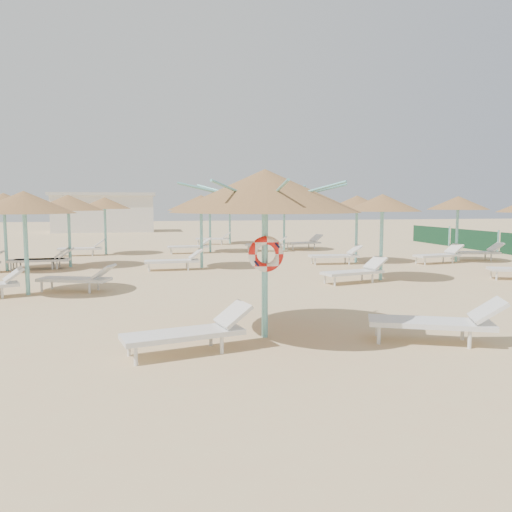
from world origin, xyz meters
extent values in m
plane|color=tan|center=(0.00, 0.00, 0.00)|extent=(120.00, 120.00, 0.00)
cylinder|color=#73C7C7|center=(-0.33, -0.35, 1.23)|extent=(0.11, 0.11, 2.46)
cone|color=#98683C|center=(-0.33, -0.35, 2.57)|extent=(3.28, 3.28, 0.74)
cylinder|color=#73C7C7|center=(-0.33, -0.35, 2.31)|extent=(0.20, 0.20, 0.12)
cylinder|color=#73C7C7|center=(0.42, -0.35, 2.52)|extent=(1.48, 0.04, 0.37)
cylinder|color=#73C7C7|center=(0.20, 0.19, 2.52)|extent=(1.08, 1.08, 0.37)
cylinder|color=#73C7C7|center=(-0.33, 0.41, 2.52)|extent=(0.04, 1.48, 0.37)
cylinder|color=#73C7C7|center=(-0.87, 0.19, 2.52)|extent=(1.08, 1.08, 0.37)
cylinder|color=#73C7C7|center=(-1.09, -0.35, 2.52)|extent=(1.48, 0.04, 0.37)
cylinder|color=#73C7C7|center=(-0.87, -0.88, 2.52)|extent=(1.08, 1.08, 0.37)
cylinder|color=#73C7C7|center=(-0.33, -1.10, 2.52)|extent=(0.04, 1.48, 0.37)
cylinder|color=#73C7C7|center=(0.20, -0.88, 2.52)|extent=(1.08, 1.08, 0.37)
torus|color=red|center=(-0.33, -0.45, 1.49)|extent=(0.62, 0.15, 0.62)
cylinder|color=white|center=(-2.52, -1.49, 0.14)|extent=(0.06, 0.06, 0.28)
cylinder|color=white|center=(-2.64, -1.00, 0.14)|extent=(0.06, 0.06, 0.28)
cylinder|color=white|center=(-1.22, -1.18, 0.14)|extent=(0.06, 0.06, 0.28)
cylinder|color=white|center=(-1.33, -0.69, 0.14)|extent=(0.06, 0.06, 0.28)
cube|color=white|center=(-1.81, -1.06, 0.32)|extent=(1.98, 1.04, 0.08)
cube|color=white|center=(-0.98, -0.87, 0.56)|extent=(0.61, 0.69, 0.36)
cylinder|color=white|center=(1.44, -1.18, 0.15)|extent=(0.06, 0.06, 0.30)
cylinder|color=white|center=(1.65, -0.69, 0.15)|extent=(0.06, 0.06, 0.30)
cylinder|color=white|center=(2.76, -1.74, 0.15)|extent=(0.06, 0.06, 0.30)
cylinder|color=white|center=(2.97, -1.25, 0.15)|extent=(0.06, 0.06, 0.30)
cube|color=white|center=(2.33, -1.27, 0.34)|extent=(2.12, 1.39, 0.09)
cube|color=white|center=(3.16, -1.62, 0.60)|extent=(0.72, 0.79, 0.39)
cylinder|color=#73C7C7|center=(-5.40, 4.92, 1.15)|extent=(0.11, 0.11, 2.30)
cone|color=#98683C|center=(-5.40, 4.92, 2.39)|extent=(2.54, 2.54, 0.57)
cylinder|color=#73C7C7|center=(-5.40, 4.92, 2.15)|extent=(0.20, 0.20, 0.12)
cylinder|color=white|center=(-5.90, 4.47, 0.14)|extent=(0.06, 0.06, 0.28)
cylinder|color=white|center=(-6.07, 4.94, 0.14)|extent=(0.06, 0.06, 0.28)
cube|color=white|center=(-5.70, 4.81, 0.56)|extent=(0.66, 0.73, 0.36)
cylinder|color=white|center=(-5.14, 5.26, 0.14)|extent=(0.06, 0.06, 0.28)
cylinder|color=white|center=(-4.97, 5.73, 0.14)|extent=(0.06, 0.06, 0.28)
cylinder|color=white|center=(-3.87, 4.80, 0.14)|extent=(0.06, 0.06, 0.28)
cylinder|color=white|center=(-3.70, 5.27, 0.14)|extent=(0.06, 0.06, 0.28)
cube|color=white|center=(-4.30, 5.22, 0.32)|extent=(2.00, 1.23, 0.08)
cube|color=white|center=(-3.50, 4.93, 0.56)|extent=(0.66, 0.73, 0.36)
cylinder|color=#73C7C7|center=(-5.21, 10.72, 1.15)|extent=(0.11, 0.11, 2.30)
cone|color=#98683C|center=(-5.21, 10.72, 2.39)|extent=(2.58, 2.58, 0.58)
cylinder|color=#73C7C7|center=(-5.21, 10.72, 2.15)|extent=(0.20, 0.20, 0.12)
cylinder|color=white|center=(-7.09, 10.00, 0.14)|extent=(0.06, 0.06, 0.28)
cylinder|color=white|center=(-7.13, 10.50, 0.14)|extent=(0.06, 0.06, 0.28)
cylinder|color=white|center=(-5.74, 10.12, 0.14)|extent=(0.06, 0.06, 0.28)
cylinder|color=white|center=(-5.79, 10.62, 0.14)|extent=(0.06, 0.06, 0.28)
cube|color=white|center=(-6.31, 10.32, 0.32)|extent=(1.95, 0.78, 0.08)
cube|color=white|center=(-5.47, 10.40, 0.56)|extent=(0.53, 0.64, 0.36)
cylinder|color=#73C7C7|center=(-4.31, 15.26, 1.15)|extent=(0.11, 0.11, 2.30)
cone|color=#98683C|center=(-4.31, 15.26, 2.38)|extent=(2.36, 2.36, 0.53)
cylinder|color=#73C7C7|center=(-4.31, 15.26, 2.15)|extent=(0.20, 0.20, 0.12)
cylinder|color=white|center=(-6.20, 14.58, 0.14)|extent=(0.06, 0.06, 0.28)
cylinder|color=white|center=(-6.22, 15.07, 0.14)|extent=(0.06, 0.06, 0.28)
cylinder|color=white|center=(-4.85, 14.64, 0.14)|extent=(0.06, 0.06, 0.28)
cylinder|color=white|center=(-4.87, 15.14, 0.14)|extent=(0.06, 0.06, 0.28)
cube|color=white|center=(-5.41, 14.86, 0.32)|extent=(1.93, 0.71, 0.08)
cube|color=white|center=(-4.56, 14.90, 0.56)|extent=(0.51, 0.62, 0.36)
cylinder|color=#73C7C7|center=(-0.45, 9.43, 1.15)|extent=(0.11, 0.11, 2.30)
cone|color=#98683C|center=(-0.45, 9.43, 2.38)|extent=(2.44, 2.44, 0.55)
cylinder|color=#73C7C7|center=(-0.45, 9.43, 2.15)|extent=(0.20, 0.20, 0.12)
cylinder|color=white|center=(-2.34, 8.76, 0.14)|extent=(0.06, 0.06, 0.28)
cylinder|color=white|center=(-2.36, 9.26, 0.14)|extent=(0.06, 0.06, 0.28)
cylinder|color=white|center=(-0.99, 8.80, 0.14)|extent=(0.06, 0.06, 0.28)
cylinder|color=white|center=(-1.01, 9.30, 0.14)|extent=(0.06, 0.06, 0.28)
cube|color=white|center=(-1.55, 9.03, 0.32)|extent=(1.92, 0.68, 0.08)
cube|color=white|center=(-0.70, 9.06, 0.56)|extent=(0.50, 0.61, 0.36)
cylinder|color=#73C7C7|center=(0.56, 15.32, 1.15)|extent=(0.11, 0.11, 2.30)
cone|color=#98683C|center=(0.56, 15.32, 2.38)|extent=(2.42, 2.42, 0.54)
cylinder|color=#73C7C7|center=(0.56, 15.32, 2.15)|extent=(0.20, 0.20, 0.12)
cylinder|color=white|center=(-1.32, 14.62, 0.14)|extent=(0.06, 0.06, 0.28)
cylinder|color=white|center=(-1.35, 15.12, 0.14)|extent=(0.06, 0.06, 0.28)
cylinder|color=white|center=(0.02, 14.70, 0.14)|extent=(0.06, 0.06, 0.28)
cylinder|color=white|center=(0.00, 15.20, 0.14)|extent=(0.06, 0.06, 0.28)
cube|color=white|center=(-0.54, 14.92, 0.32)|extent=(1.93, 0.72, 0.08)
cube|color=white|center=(0.31, 14.96, 0.56)|extent=(0.52, 0.63, 0.36)
cylinder|color=#73C7C7|center=(4.66, 5.38, 1.15)|extent=(0.11, 0.11, 2.30)
cone|color=#98683C|center=(4.66, 5.38, 2.38)|extent=(2.33, 2.33, 0.52)
cylinder|color=#73C7C7|center=(4.66, 5.38, 2.15)|extent=(0.20, 0.20, 0.12)
cylinder|color=white|center=(2.85, 4.54, 0.14)|extent=(0.06, 0.06, 0.28)
cylinder|color=white|center=(2.73, 5.03, 0.14)|extent=(0.06, 0.06, 0.28)
cylinder|color=white|center=(4.16, 4.87, 0.14)|extent=(0.06, 0.06, 0.28)
cylinder|color=white|center=(4.04, 5.35, 0.14)|extent=(0.06, 0.06, 0.28)
cube|color=white|center=(3.56, 4.98, 0.32)|extent=(1.99, 1.06, 0.08)
cube|color=white|center=(4.39, 5.18, 0.56)|extent=(0.62, 0.70, 0.36)
cylinder|color=#73C7C7|center=(5.80, 9.90, 1.15)|extent=(0.11, 0.11, 2.30)
cone|color=#98683C|center=(5.80, 9.90, 2.39)|extent=(2.55, 2.55, 0.57)
cylinder|color=#73C7C7|center=(5.80, 9.90, 2.15)|extent=(0.20, 0.20, 0.12)
cylinder|color=white|center=(3.88, 9.31, 0.14)|extent=(0.06, 0.06, 0.28)
cylinder|color=white|center=(3.92, 9.81, 0.14)|extent=(0.06, 0.06, 0.28)
cylinder|color=white|center=(5.23, 9.22, 0.14)|extent=(0.06, 0.06, 0.28)
cylinder|color=white|center=(5.26, 9.71, 0.14)|extent=(0.06, 0.06, 0.28)
cube|color=white|center=(4.70, 9.50, 0.32)|extent=(1.94, 0.75, 0.08)
cube|color=white|center=(5.54, 9.44, 0.56)|extent=(0.53, 0.63, 0.36)
cylinder|color=#73C7C7|center=(4.36, 15.62, 1.15)|extent=(0.11, 0.11, 2.30)
cone|color=#98683C|center=(4.36, 15.62, 2.39)|extent=(2.68, 2.68, 0.60)
cylinder|color=#73C7C7|center=(4.36, 15.62, 2.15)|extent=(0.20, 0.20, 0.12)
cylinder|color=white|center=(2.42, 15.23, 0.14)|extent=(0.06, 0.06, 0.28)
cylinder|color=white|center=(2.57, 15.71, 0.14)|extent=(0.06, 0.06, 0.28)
cylinder|color=white|center=(3.70, 14.81, 0.14)|extent=(0.06, 0.06, 0.28)
cylinder|color=white|center=(3.86, 15.29, 0.14)|extent=(0.06, 0.06, 0.28)
cube|color=white|center=(3.26, 15.22, 0.32)|extent=(2.00, 1.18, 0.08)
cube|color=white|center=(4.06, 14.96, 0.56)|extent=(0.65, 0.72, 0.36)
cylinder|color=white|center=(4.77, 15.44, 0.14)|extent=(0.06, 0.06, 0.28)
cylinder|color=white|center=(4.62, 15.91, 0.14)|extent=(0.06, 0.06, 0.28)
cylinder|color=white|center=(6.06, 15.85, 0.14)|extent=(0.06, 0.06, 0.28)
cylinder|color=white|center=(5.90, 16.33, 0.14)|extent=(0.06, 0.06, 0.28)
cube|color=white|center=(5.46, 15.92, 0.32)|extent=(2.00, 1.18, 0.08)
cube|color=white|center=(6.26, 16.18, 0.56)|extent=(0.65, 0.72, 0.36)
cylinder|color=white|center=(8.12, 4.55, 0.14)|extent=(0.06, 0.06, 0.28)
cylinder|color=white|center=(8.28, 5.02, 0.14)|extent=(0.06, 0.06, 0.28)
cylinder|color=#73C7C7|center=(9.85, 9.25, 1.15)|extent=(0.11, 0.11, 2.30)
cone|color=#98683C|center=(9.85, 9.25, 2.38)|extent=(2.40, 2.40, 0.54)
cylinder|color=#73C7C7|center=(9.85, 9.25, 2.15)|extent=(0.20, 0.20, 0.12)
cylinder|color=white|center=(8.01, 8.46, 0.14)|extent=(0.06, 0.06, 0.28)
cylinder|color=white|center=(7.92, 8.95, 0.14)|extent=(0.06, 0.06, 0.28)
cylinder|color=white|center=(9.34, 8.70, 0.14)|extent=(0.06, 0.06, 0.28)
cylinder|color=white|center=(9.25, 9.19, 0.14)|extent=(0.06, 0.06, 0.28)
cube|color=white|center=(8.75, 8.85, 0.32)|extent=(1.98, 0.95, 0.08)
cube|color=white|center=(9.59, 9.00, 0.56)|extent=(0.58, 0.68, 0.36)
cylinder|color=white|center=(10.12, 9.44, 0.14)|extent=(0.06, 0.06, 0.28)
cylinder|color=white|center=(10.21, 9.93, 0.14)|extent=(0.06, 0.06, 0.28)
cylinder|color=white|center=(11.45, 9.20, 0.14)|extent=(0.06, 0.06, 0.28)
cylinder|color=white|center=(11.54, 9.69, 0.14)|extent=(0.06, 0.06, 0.28)
cube|color=white|center=(10.95, 9.55, 0.32)|extent=(1.98, 0.95, 0.08)
cube|color=white|center=(11.79, 9.40, 0.56)|extent=(0.58, 0.68, 0.36)
cylinder|color=#73C7C7|center=(-7.23, 10.06, 1.15)|extent=(0.11, 0.11, 2.30)
cone|color=#98683C|center=(-7.23, 10.06, 2.40)|extent=(2.88, 2.88, 0.65)
cylinder|color=#73C7C7|center=(-7.23, 10.06, 2.15)|extent=(0.20, 0.20, 0.12)
cylinder|color=white|center=(-6.93, 10.13, 0.14)|extent=(0.06, 0.06, 0.28)
cylinder|color=white|center=(-6.92, 10.63, 0.14)|extent=(0.06, 0.06, 0.28)
cylinder|color=white|center=(-5.58, 10.10, 0.14)|extent=(0.06, 0.06, 0.28)
cylinder|color=white|center=(-5.57, 10.60, 0.14)|extent=(0.06, 0.06, 0.28)
cube|color=white|center=(-6.13, 10.36, 0.32)|extent=(1.91, 0.66, 0.08)
cube|color=white|center=(-5.28, 10.34, 0.56)|extent=(0.50, 0.61, 0.36)
cylinder|color=#73C7C7|center=(2.32, 20.32, 1.15)|extent=(0.11, 0.11, 2.30)
cone|color=#98683C|center=(2.32, 20.32, 2.39)|extent=(2.76, 2.76, 0.62)
cylinder|color=#73C7C7|center=(2.32, 20.32, 2.15)|extent=(0.20, 0.20, 0.12)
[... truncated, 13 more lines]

